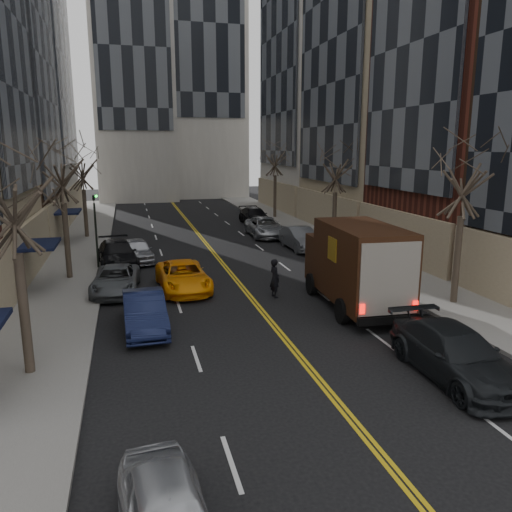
# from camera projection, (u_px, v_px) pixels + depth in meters

# --- Properties ---
(ground) EXTENTS (160.00, 160.00, 0.00)m
(ground) POSITION_uv_depth(u_px,v_px,m) (414.00, 495.00, 10.48)
(ground) COLOR black
(ground) RESTS_ON ground
(sidewalk_left) EXTENTS (4.00, 66.00, 0.15)m
(sidewalk_left) POSITION_uv_depth(u_px,v_px,m) (78.00, 253.00, 33.81)
(sidewalk_left) COLOR slate
(sidewalk_left) RESTS_ON ground
(sidewalk_right) EXTENTS (4.00, 66.00, 0.15)m
(sidewalk_right) POSITION_uv_depth(u_px,v_px,m) (325.00, 240.00, 38.18)
(sidewalk_right) COLOR slate
(sidewalk_right) RESTS_ON ground
(streetwall_right) EXTENTS (12.26, 49.00, 34.00)m
(streetwall_right) POSITION_uv_depth(u_px,v_px,m) (390.00, 49.00, 41.64)
(streetwall_right) COLOR #4C301E
(streetwall_right) RESTS_ON ground
(tree_lf_near) EXTENTS (3.20, 3.20, 8.41)m
(tree_lf_near) POSITION_uv_depth(u_px,v_px,m) (10.00, 178.00, 14.56)
(tree_lf_near) COLOR #382D23
(tree_lf_near) RESTS_ON sidewalk_left
(tree_lf_mid) EXTENTS (3.20, 3.20, 8.91)m
(tree_lf_mid) POSITION_uv_depth(u_px,v_px,m) (60.00, 157.00, 25.83)
(tree_lf_mid) COLOR #382D23
(tree_lf_mid) RESTS_ON sidewalk_left
(tree_lf_far) EXTENTS (3.20, 3.20, 8.12)m
(tree_lf_far) POSITION_uv_depth(u_px,v_px,m) (81.00, 161.00, 38.25)
(tree_lf_far) COLOR #382D23
(tree_lf_far) RESTS_ON sidewalk_left
(tree_rt_near) EXTENTS (3.20, 3.20, 8.71)m
(tree_rt_near) POSITION_uv_depth(u_px,v_px,m) (466.00, 163.00, 21.62)
(tree_rt_near) COLOR #382D23
(tree_rt_near) RESTS_ON sidewalk_right
(tree_rt_mid) EXTENTS (3.20, 3.20, 8.32)m
(tree_rt_mid) POSITION_uv_depth(u_px,v_px,m) (336.00, 160.00, 34.92)
(tree_rt_mid) COLOR #382D23
(tree_rt_mid) RESTS_ON sidewalk_right
(tree_rt_far) EXTENTS (3.20, 3.20, 9.11)m
(tree_rt_far) POSITION_uv_depth(u_px,v_px,m) (275.00, 150.00, 48.98)
(tree_rt_far) COLOR #382D23
(tree_rt_far) RESTS_ON sidewalk_right
(traffic_signal) EXTENTS (0.29, 0.26, 4.70)m
(traffic_signal) POSITION_uv_depth(u_px,v_px,m) (95.00, 223.00, 28.88)
(traffic_signal) COLOR black
(traffic_signal) RESTS_ON sidewalk_left
(ups_truck) EXTENTS (3.19, 7.16, 3.85)m
(ups_truck) POSITION_uv_depth(u_px,v_px,m) (356.00, 266.00, 22.22)
(ups_truck) COLOR black
(ups_truck) RESTS_ON ground
(observer_sedan) EXTENTS (2.32, 5.49, 1.58)m
(observer_sedan) POSITION_uv_depth(u_px,v_px,m) (455.00, 354.00, 15.63)
(observer_sedan) COLOR black
(observer_sedan) RESTS_ON ground
(taxi) EXTENTS (2.60, 5.24, 1.43)m
(taxi) POSITION_uv_depth(u_px,v_px,m) (183.00, 276.00, 25.19)
(taxi) COLOR #FF9B0A
(taxi) RESTS_ON ground
(pedestrian) EXTENTS (0.58, 0.76, 1.89)m
(pedestrian) POSITION_uv_depth(u_px,v_px,m) (275.00, 278.00, 23.97)
(pedestrian) COLOR black
(pedestrian) RESTS_ON ground
(parked_lf_b) EXTENTS (1.73, 4.60, 1.50)m
(parked_lf_b) POSITION_uv_depth(u_px,v_px,m) (144.00, 312.00, 19.71)
(parked_lf_b) COLOR #12193A
(parked_lf_b) RESTS_ON ground
(parked_lf_c) EXTENTS (2.53, 4.87, 1.31)m
(parked_lf_c) POSITION_uv_depth(u_px,v_px,m) (116.00, 280.00, 24.75)
(parked_lf_c) COLOR #52565B
(parked_lf_c) RESTS_ON ground
(parked_lf_d) EXTENTS (2.72, 5.54, 1.55)m
(parked_lf_d) POSITION_uv_depth(u_px,v_px,m) (117.00, 254.00, 30.08)
(parked_lf_d) COLOR black
(parked_lf_d) RESTS_ON ground
(parked_lf_e) EXTENTS (2.26, 4.48, 1.46)m
(parked_lf_e) POSITION_uv_depth(u_px,v_px,m) (137.00, 250.00, 31.36)
(parked_lf_e) COLOR #A8A9AF
(parked_lf_e) RESTS_ON ground
(parked_rt_a) EXTENTS (1.76, 4.80, 1.57)m
(parked_rt_a) POSITION_uv_depth(u_px,v_px,m) (300.00, 238.00, 35.08)
(parked_rt_a) COLOR #484B4F
(parked_rt_a) RESTS_ON ground
(parked_rt_b) EXTENTS (2.68, 5.61, 1.54)m
(parked_rt_b) POSITION_uv_depth(u_px,v_px,m) (266.00, 227.00, 40.03)
(parked_rt_b) COLOR #A8ABB0
(parked_rt_b) RESTS_ON ground
(parked_rt_c) EXTENTS (2.27, 5.26, 1.51)m
(parked_rt_c) POSITION_uv_depth(u_px,v_px,m) (255.00, 216.00, 46.45)
(parked_rt_c) COLOR black
(parked_rt_c) RESTS_ON ground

